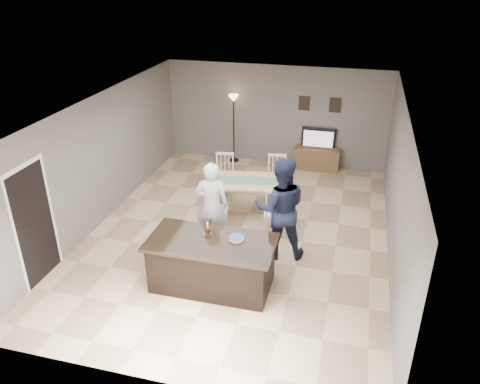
% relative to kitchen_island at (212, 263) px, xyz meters
% --- Properties ---
extents(floor, '(8.00, 8.00, 0.00)m').
position_rel_kitchen_island_xyz_m(floor, '(0.00, 1.80, -0.45)').
color(floor, tan).
rests_on(floor, ground).
extents(room_shell, '(8.00, 8.00, 8.00)m').
position_rel_kitchen_island_xyz_m(room_shell, '(0.00, 1.80, 1.22)').
color(room_shell, slate).
rests_on(room_shell, floor).
extents(kitchen_island, '(2.15, 1.10, 0.90)m').
position_rel_kitchen_island_xyz_m(kitchen_island, '(0.00, 0.00, 0.00)').
color(kitchen_island, black).
rests_on(kitchen_island, floor).
extents(tv_console, '(1.20, 0.40, 0.60)m').
position_rel_kitchen_island_xyz_m(tv_console, '(1.20, 5.57, -0.15)').
color(tv_console, brown).
rests_on(tv_console, floor).
extents(television, '(0.91, 0.12, 0.53)m').
position_rel_kitchen_island_xyz_m(television, '(1.20, 5.64, 0.41)').
color(television, black).
rests_on(television, tv_console).
extents(tv_screen_glow, '(0.78, 0.00, 0.78)m').
position_rel_kitchen_island_xyz_m(tv_screen_glow, '(1.20, 5.56, 0.42)').
color(tv_screen_glow, orange).
rests_on(tv_screen_glow, tv_console).
extents(picture_frames, '(1.10, 0.02, 0.38)m').
position_rel_kitchen_island_xyz_m(picture_frames, '(1.15, 5.78, 1.30)').
color(picture_frames, black).
rests_on(picture_frames, room_shell).
extents(doorway, '(0.00, 2.10, 2.65)m').
position_rel_kitchen_island_xyz_m(doorway, '(-2.99, -0.50, 0.80)').
color(doorway, black).
rests_on(doorway, floor).
extents(woman, '(0.70, 0.51, 1.77)m').
position_rel_kitchen_island_xyz_m(woman, '(-0.38, 1.23, 0.43)').
color(woman, silver).
rests_on(woman, floor).
extents(man, '(1.11, 0.94, 1.99)m').
position_rel_kitchen_island_xyz_m(man, '(0.95, 1.25, 0.54)').
color(man, '#161B31').
rests_on(man, floor).
extents(birthday_cake, '(0.14, 0.14, 0.22)m').
position_rel_kitchen_island_xyz_m(birthday_cake, '(-0.14, 0.22, 0.50)').
color(birthday_cake, gold).
rests_on(birthday_cake, kitchen_island).
extents(plate_stack, '(0.27, 0.27, 0.04)m').
position_rel_kitchen_island_xyz_m(plate_stack, '(0.39, 0.16, 0.47)').
color(plate_stack, white).
rests_on(plate_stack, kitchen_island).
extents(dining_table, '(2.01, 2.27, 1.09)m').
position_rel_kitchen_island_xyz_m(dining_table, '(0.00, 2.62, 0.24)').
color(dining_table, tan).
rests_on(dining_table, floor).
extents(floor_lamp, '(0.28, 0.28, 1.90)m').
position_rel_kitchen_island_xyz_m(floor_lamp, '(-1.13, 5.59, 1.02)').
color(floor_lamp, black).
rests_on(floor_lamp, floor).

